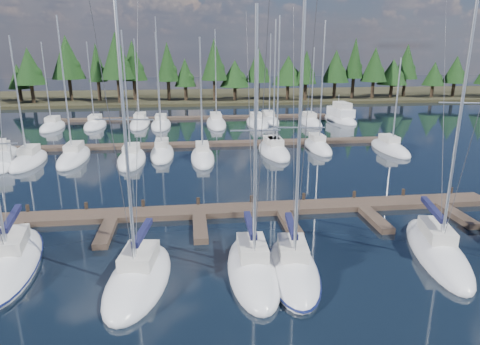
{
  "coord_description": "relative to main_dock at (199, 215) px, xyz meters",
  "views": [
    {
      "loc": [
        -0.55,
        -10.79,
        11.63
      ],
      "look_at": [
        3.49,
        22.0,
        1.83
      ],
      "focal_mm": 32.0,
      "sensor_mm": 36.0,
      "label": 1
    }
  ],
  "objects": [
    {
      "name": "front_sailboat_2",
      "position": [
        -3.31,
        -8.34,
        0.1
      ],
      "size": [
        4.07,
        7.93,
        15.41
      ],
      "color": "silver",
      "rests_on": "ground"
    },
    {
      "name": "front_sailboat_4",
      "position": [
        4.7,
        -8.4,
        0.09
      ],
      "size": [
        3.6,
        7.95,
        14.44
      ],
      "color": "silver",
      "rests_on": "ground"
    },
    {
      "name": "back_sailboat_rows",
      "position": [
        -0.48,
        27.26,
        0.06
      ],
      "size": [
        45.91,
        31.91,
        16.34
      ],
      "color": "silver",
      "rests_on": "ground"
    },
    {
      "name": "ground",
      "position": [
        0.0,
        12.64,
        -0.2
      ],
      "size": [
        260.0,
        260.0,
        0.0
      ],
      "primitive_type": "plane",
      "color": "black",
      "rests_on": "ground"
    },
    {
      "name": "front_sailboat_3",
      "position": [
        2.6,
        -8.13,
        0.1
      ],
      "size": [
        2.85,
        7.96,
        14.21
      ],
      "color": "silver",
      "rests_on": "ground"
    },
    {
      "name": "far_shore",
      "position": [
        0.0,
        72.64,
        0.1
      ],
      "size": [
        220.0,
        30.0,
        0.6
      ],
      "primitive_type": "cube",
      "color": "#302D1A",
      "rests_on": "ground"
    },
    {
      "name": "front_sailboat_5",
      "position": [
        13.5,
        -7.31,
        0.11
      ],
      "size": [
        4.59,
        9.44,
        16.07
      ],
      "color": "silver",
      "rests_on": "ground"
    },
    {
      "name": "front_sailboat_1",
      "position": [
        -10.44,
        -5.7,
        0.07
      ],
      "size": [
        4.43,
        9.78,
        12.64
      ],
      "color": "silver",
      "rests_on": "ground"
    },
    {
      "name": "main_dock",
      "position": [
        0.0,
        0.0,
        0.0
      ],
      "size": [
        44.0,
        6.13,
        0.9
      ],
      "color": "#48382D",
      "rests_on": "ground"
    },
    {
      "name": "back_docks",
      "position": [
        0.0,
        32.23,
        -0.0
      ],
      "size": [
        50.0,
        21.8,
        0.4
      ],
      "color": "#48382D",
      "rests_on": "ground"
    },
    {
      "name": "tree_line",
      "position": [
        -0.52,
        62.81,
        7.17
      ],
      "size": [
        186.49,
        12.08,
        13.76
      ],
      "color": "black",
      "rests_on": "far_shore"
    },
    {
      "name": "motor_yacht_left",
      "position": [
        -19.65,
        16.64,
        0.25
      ],
      "size": [
        5.34,
        8.59,
        4.07
      ],
      "color": "silver",
      "rests_on": "ground"
    },
    {
      "name": "motor_yacht_right",
      "position": [
        23.95,
        38.1,
        0.34
      ],
      "size": [
        4.13,
        10.17,
        4.98
      ],
      "color": "silver",
      "rests_on": "ground"
    }
  ]
}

